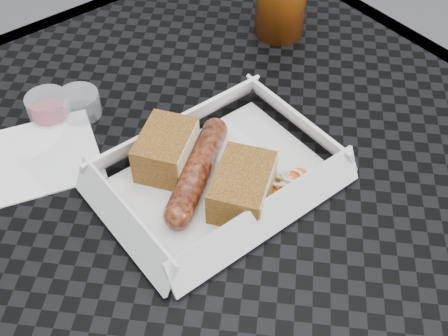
% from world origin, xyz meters
% --- Properties ---
extents(patio_table, '(0.80, 0.80, 0.74)m').
position_xyz_m(patio_table, '(0.00, 0.00, 0.67)').
color(patio_table, black).
rests_on(patio_table, ground).
extents(food_tray, '(0.22, 0.15, 0.00)m').
position_xyz_m(food_tray, '(0.00, -0.01, 0.75)').
color(food_tray, white).
rests_on(food_tray, patio_table).
extents(bratwurst, '(0.13, 0.10, 0.03)m').
position_xyz_m(bratwurst, '(-0.02, 0.00, 0.76)').
color(bratwurst, brown).
rests_on(bratwurst, food_tray).
extents(bread_near, '(0.09, 0.08, 0.05)m').
position_xyz_m(bread_near, '(-0.03, 0.04, 0.77)').
color(bread_near, '#946025').
rests_on(bread_near, food_tray).
extents(bread_far, '(0.10, 0.09, 0.04)m').
position_xyz_m(bread_far, '(0.00, -0.05, 0.77)').
color(bread_far, '#946025').
rests_on(bread_far, food_tray).
extents(veg_garnish, '(0.03, 0.03, 0.00)m').
position_xyz_m(veg_garnish, '(0.06, -0.07, 0.75)').
color(veg_garnish, '#F45D0A').
rests_on(veg_garnish, food_tray).
extents(napkin, '(0.15, 0.15, 0.00)m').
position_xyz_m(napkin, '(-0.13, 0.14, 0.75)').
color(napkin, white).
rests_on(napkin, patio_table).
extents(condiment_cup_sauce, '(0.05, 0.05, 0.03)m').
position_xyz_m(condiment_cup_sauce, '(-0.09, 0.20, 0.76)').
color(condiment_cup_sauce, maroon).
rests_on(condiment_cup_sauce, patio_table).
extents(condiment_cup_empty, '(0.05, 0.05, 0.03)m').
position_xyz_m(condiment_cup_empty, '(-0.06, 0.18, 0.76)').
color(condiment_cup_empty, silver).
rests_on(condiment_cup_empty, patio_table).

